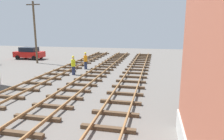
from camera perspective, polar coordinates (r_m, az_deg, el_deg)
parked_car_red at (r=31.95m, az=-22.31°, el=4.46°), size 4.20×2.04×1.76m
utility_pole_far at (r=27.63m, az=-20.89°, el=10.10°), size 1.80×0.24×7.69m
track_worker_foreground at (r=22.43m, az=-7.48°, el=2.58°), size 0.40×0.40×1.87m
track_worker_distant at (r=19.82m, az=-10.83°, el=1.28°), size 0.40×0.40×1.87m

